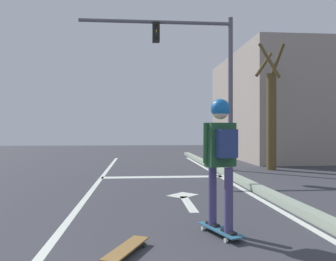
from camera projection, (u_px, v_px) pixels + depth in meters
lane_line_center at (85, 200)px, 6.76m from camera, size 0.12×20.00×0.01m
lane_line_curbside at (256, 197)px, 7.05m from camera, size 0.12×20.00×0.01m
stop_bar at (164, 177)px, 10.03m from camera, size 3.59×0.40×0.01m
lane_arrow_stem at (188, 204)px, 6.39m from camera, size 0.16×1.40×0.01m
lane_arrow_head at (183, 195)px, 7.24m from camera, size 0.71×0.71×0.01m
curb_strip at (268, 193)px, 7.07m from camera, size 0.24×24.00×0.14m
skateboard at (220, 230)px, 4.48m from camera, size 0.47×0.84×0.08m
skater at (221, 146)px, 4.47m from camera, size 0.45×0.62×1.69m
spare_skateboard at (126, 249)px, 3.78m from camera, size 0.51×0.84×0.09m
traffic_signal_mast at (196, 62)px, 11.62m from camera, size 5.15×0.34×5.19m
roadside_tree at (271, 114)px, 11.88m from camera, size 1.08×1.08×4.36m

